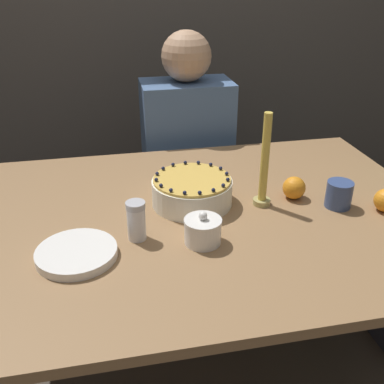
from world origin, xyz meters
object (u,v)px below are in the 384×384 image
at_px(cake, 192,191).
at_px(candle, 264,168).
at_px(sugar_bowl, 203,231).
at_px(person_man_blue_shirt, 187,177).
at_px(sugar_shaker, 136,220).

distance_m(cake, candle, 0.24).
bearing_deg(cake, sugar_bowl, -94.30).
height_order(candle, person_man_blue_shirt, person_man_blue_shirt).
distance_m(cake, sugar_bowl, 0.23).
xyz_separation_m(sugar_bowl, person_man_blue_shirt, (0.13, 0.90, -0.27)).
xyz_separation_m(cake, sugar_shaker, (-0.19, -0.17, 0.01)).
bearing_deg(person_man_blue_shirt, cake, 80.45).
bearing_deg(person_man_blue_shirt, candle, 98.37).
height_order(sugar_bowl, person_man_blue_shirt, person_man_blue_shirt).
relative_size(sugar_bowl, person_man_blue_shirt, 0.09).
bearing_deg(sugar_shaker, sugar_bowl, -17.73).
bearing_deg(sugar_bowl, cake, 85.70).
bearing_deg(candle, cake, 166.97).
bearing_deg(candle, sugar_shaker, -163.49).
xyz_separation_m(sugar_bowl, candle, (0.24, 0.18, 0.09)).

